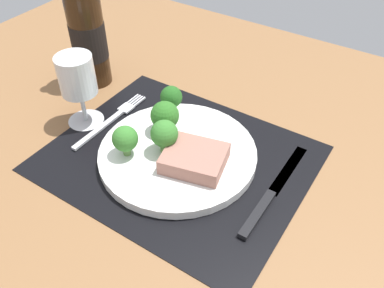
{
  "coord_description": "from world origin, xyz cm",
  "views": [
    {
      "loc": [
        29.69,
        -41.12,
        48.42
      ],
      "look_at": [
        1.16,
        2.7,
        1.9
      ],
      "focal_mm": 38.04,
      "sensor_mm": 36.0,
      "label": 1
    }
  ],
  "objects_px": {
    "knife": "(270,195)",
    "wine_glass": "(77,80)",
    "steak": "(194,158)",
    "wine_bottle": "(88,34)",
    "fork": "(111,120)",
    "plate": "(178,154)"
  },
  "relations": [
    {
      "from": "knife",
      "to": "wine_glass",
      "type": "distance_m",
      "value": 0.39
    },
    {
      "from": "steak",
      "to": "wine_bottle",
      "type": "distance_m",
      "value": 0.36
    },
    {
      "from": "steak",
      "to": "fork",
      "type": "xyz_separation_m",
      "value": [
        -0.21,
        0.03,
        -0.03
      ]
    },
    {
      "from": "fork",
      "to": "wine_bottle",
      "type": "height_order",
      "value": "wine_bottle"
    },
    {
      "from": "fork",
      "to": "plate",
      "type": "bearing_deg",
      "value": -6.64
    },
    {
      "from": "steak",
      "to": "wine_bottle",
      "type": "height_order",
      "value": "wine_bottle"
    },
    {
      "from": "wine_bottle",
      "to": "wine_glass",
      "type": "height_order",
      "value": "wine_bottle"
    },
    {
      "from": "wine_bottle",
      "to": "wine_glass",
      "type": "relative_size",
      "value": 2.25
    },
    {
      "from": "steak",
      "to": "wine_glass",
      "type": "bearing_deg",
      "value": 179.26
    },
    {
      "from": "steak",
      "to": "knife",
      "type": "height_order",
      "value": "steak"
    },
    {
      "from": "wine_glass",
      "to": "knife",
      "type": "bearing_deg",
      "value": 2.23
    },
    {
      "from": "steak",
      "to": "fork",
      "type": "relative_size",
      "value": 0.51
    },
    {
      "from": "fork",
      "to": "wine_bottle",
      "type": "bearing_deg",
      "value": 142.29
    },
    {
      "from": "knife",
      "to": "wine_bottle",
      "type": "height_order",
      "value": "wine_bottle"
    },
    {
      "from": "plate",
      "to": "wine_bottle",
      "type": "bearing_deg",
      "value": 159.98
    },
    {
      "from": "wine_bottle",
      "to": "wine_glass",
      "type": "bearing_deg",
      "value": -54.48
    },
    {
      "from": "plate",
      "to": "knife",
      "type": "height_order",
      "value": "plate"
    },
    {
      "from": "knife",
      "to": "wine_glass",
      "type": "height_order",
      "value": "wine_glass"
    },
    {
      "from": "wine_glass",
      "to": "plate",
      "type": "bearing_deg",
      "value": 2.6
    },
    {
      "from": "fork",
      "to": "wine_glass",
      "type": "distance_m",
      "value": 0.1
    },
    {
      "from": "knife",
      "to": "wine_bottle",
      "type": "bearing_deg",
      "value": 168.68
    },
    {
      "from": "plate",
      "to": "wine_bottle",
      "type": "xyz_separation_m",
      "value": [
        -0.29,
        0.11,
        0.1
      ]
    }
  ]
}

